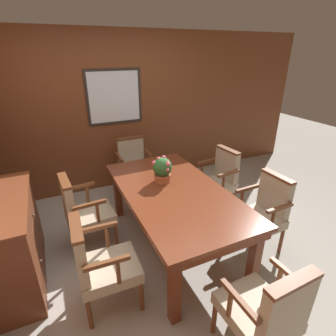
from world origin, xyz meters
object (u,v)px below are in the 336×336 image
(chair_left_near, at_px, (100,263))
(chair_head_near, at_px, (266,311))
(sideboard_cabinet, at_px, (9,243))
(chair_right_near, at_px, (263,211))
(chair_right_far, at_px, (218,179))
(potted_plant, at_px, (162,169))
(chair_left_far, at_px, (83,210))
(chair_head_far, at_px, (134,165))
(dining_table, at_px, (174,197))

(chair_left_near, height_order, chair_head_near, same)
(chair_head_near, height_order, sideboard_cabinet, same)
(chair_head_near, bearing_deg, chair_right_near, -133.98)
(chair_left_near, relative_size, sideboard_cabinet, 0.75)
(chair_right_far, relative_size, potted_plant, 2.96)
(chair_head_near, bearing_deg, chair_left_near, -46.17)
(chair_left_far, xyz_separation_m, chair_head_far, (0.92, 0.97, 0.00))
(chair_head_far, bearing_deg, chair_right_far, -45.52)
(chair_left_far, height_order, chair_head_near, same)
(chair_right_far, xyz_separation_m, chair_left_far, (-1.85, -0.02, 0.00))
(potted_plant, bearing_deg, chair_head_far, 89.22)
(chair_right_far, relative_size, chair_head_near, 1.00)
(chair_head_far, bearing_deg, chair_left_far, -133.33)
(dining_table, bearing_deg, chair_right_near, -26.99)
(chair_left_near, distance_m, potted_plant, 1.22)
(chair_left_near, bearing_deg, potted_plant, -49.67)
(chair_right_near, xyz_separation_m, chair_left_near, (-1.83, -0.01, 0.00))
(potted_plant, height_order, sideboard_cabinet, potted_plant)
(dining_table, distance_m, chair_left_far, 1.04)
(chair_right_near, xyz_separation_m, chair_left_far, (-1.84, 0.88, 0.00))
(chair_right_near, distance_m, chair_head_far, 2.06)
(chair_left_near, xyz_separation_m, chair_head_near, (0.96, -0.95, 0.00))
(chair_right_near, bearing_deg, dining_table, -118.65)
(chair_right_near, xyz_separation_m, sideboard_cabinet, (-2.56, 0.66, -0.03))
(sideboard_cabinet, bearing_deg, dining_table, -6.86)
(chair_right_near, height_order, sideboard_cabinet, same)
(dining_table, xyz_separation_m, chair_head_near, (0.03, -1.41, -0.17))
(chair_left_near, relative_size, chair_left_far, 1.00)
(chair_left_near, distance_m, chair_head_far, 2.07)
(chair_right_far, bearing_deg, chair_right_near, -6.15)
(chair_right_far, bearing_deg, chair_head_near, -30.86)
(dining_table, height_order, chair_right_far, chair_right_far)
(chair_right_far, xyz_separation_m, sideboard_cabinet, (-2.58, -0.23, -0.03))
(dining_table, distance_m, potted_plant, 0.35)
(potted_plant, relative_size, sideboard_cabinet, 0.25)
(chair_left_far, bearing_deg, chair_right_far, -93.42)
(chair_right_far, distance_m, sideboard_cabinet, 2.59)
(dining_table, bearing_deg, chair_head_near, -88.94)
(chair_left_far, height_order, chair_head_far, same)
(chair_left_near, bearing_deg, chair_head_far, -23.96)
(chair_right_near, height_order, chair_left_near, same)
(dining_table, height_order, chair_left_near, chair_left_near)
(chair_head_near, distance_m, sideboard_cabinet, 2.34)
(chair_right_far, bearing_deg, dining_table, -69.69)
(potted_plant, bearing_deg, dining_table, -82.84)
(chair_right_near, relative_size, chair_head_near, 1.00)
(chair_right_far, distance_m, chair_left_far, 1.85)
(chair_right_near, bearing_deg, chair_left_near, -91.44)
(potted_plant, xyz_separation_m, sideboard_cabinet, (-1.64, -0.04, -0.45))
(chair_left_far, xyz_separation_m, sideboard_cabinet, (-0.73, -0.22, -0.03))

